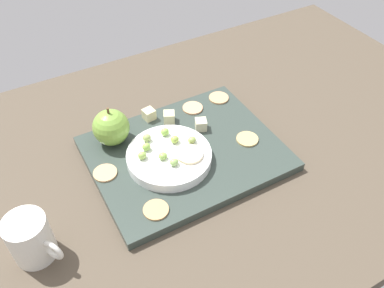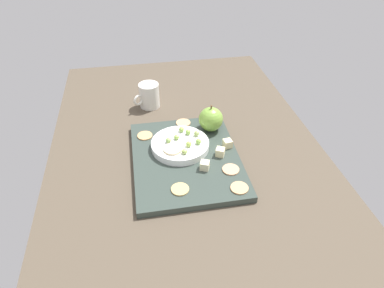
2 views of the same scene
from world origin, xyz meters
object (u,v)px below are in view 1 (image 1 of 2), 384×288
cheese_cube_2 (149,114)px  cup (31,239)px  cracker_2 (193,108)px  cheese_cube_1 (201,125)px  grape_2 (142,155)px  platter (185,153)px  grape_1 (174,139)px  cracker_0 (247,139)px  apple_slice_0 (190,154)px  serving_dish (169,157)px  cheese_cube_0 (169,117)px  grape_6 (146,147)px  apple_whole (111,127)px  grape_0 (193,139)px  cracker_1 (156,210)px  grape_7 (163,156)px  grape_3 (165,132)px  grape_5 (147,138)px  cracker_3 (105,173)px  grape_4 (174,162)px

cheese_cube_2 → cup: cup is taller
cracker_2 → cheese_cube_1: bearing=75.4°
cracker_2 → grape_2: bearing=32.2°
platter → grape_1: size_ratio=22.02×
cracker_0 → apple_slice_0: bearing=-0.2°
serving_dish → cheese_cube_0: size_ratio=7.11×
grape_6 → apple_whole: bearing=-61.5°
serving_dish → cracker_2: size_ratio=3.65×
grape_0 → apple_slice_0: size_ratio=0.33×
cheese_cube_0 → cup: (33.30, 17.37, 1.20)cm
cheese_cube_2 → cracker_1: size_ratio=0.51×
cheese_cube_2 → cup: 36.28cm
platter → serving_dish: (4.13, 1.03, 2.00)cm
serving_dish → cup: cup is taller
cracker_2 → grape_7: size_ratio=2.69×
cheese_cube_0 → cheese_cube_1: bearing=132.1°
apple_whole → grape_1: apple_whole is taller
cheese_cube_0 → cheese_cube_1: same height
grape_6 → cracker_2: bearing=-149.7°
grape_0 → cracker_1: bearing=37.6°
serving_dish → cracker_0: serving_dish is taller
grape_3 → grape_5: bearing=-2.9°
cracker_1 → grape_3: (-9.23, -14.81, 2.70)cm
cracker_3 → grape_3: (-14.00, -2.20, 2.70)cm
grape_2 → grape_4: size_ratio=1.00×
grape_0 → grape_2: grape_2 is taller
grape_2 → cup: size_ratio=0.18×
platter → cracker_1: (11.70, 10.77, 1.15)cm
grape_6 → cracker_3: bearing=0.6°
grape_7 → grape_4: bearing=114.0°
serving_dish → grape_6: grape_6 is taller
cheese_cube_2 → grape_0: grape_0 is taller
grape_5 → serving_dish: bearing=113.3°
grape_7 → apple_slice_0: bearing=160.1°
cheese_cube_0 → grape_3: 6.84cm
cheese_cube_0 → grape_3: size_ratio=1.38×
cheese_cube_2 → grape_0: bearing=105.7°
grape_2 → grape_6: size_ratio=1.00×
apple_whole → cracker_1: bearing=90.2°
cup → grape_5: bearing=-155.0°
cracker_3 → grape_6: (-8.93, -0.09, 2.68)cm
grape_1 → grape_6: bearing=-6.2°
grape_7 → cracker_0: bearing=174.4°
platter → cup: 33.27cm
cracker_1 → grape_7: 11.05cm
grape_1 → grape_4: 6.33cm
platter → cracker_3: 16.61cm
platter → cheese_cube_0: bearing=-96.7°
serving_dish → grape_4: size_ratio=9.80×
serving_dish → grape_4: 3.77cm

